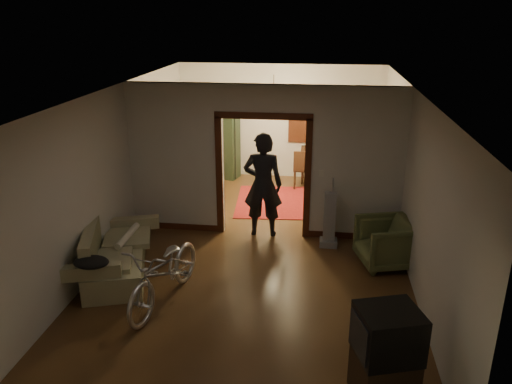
% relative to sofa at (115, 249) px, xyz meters
% --- Properties ---
extents(floor, '(5.00, 8.50, 0.01)m').
position_rel_sofa_xyz_m(floor, '(2.15, 1.12, -0.44)').
color(floor, '#3B2412').
rests_on(floor, ground).
extents(ceiling, '(5.00, 8.50, 0.01)m').
position_rel_sofa_xyz_m(ceiling, '(2.15, 1.12, 2.36)').
color(ceiling, white).
rests_on(ceiling, floor).
extents(wall_back, '(5.00, 0.02, 2.80)m').
position_rel_sofa_xyz_m(wall_back, '(2.15, 5.37, 0.96)').
color(wall_back, beige).
rests_on(wall_back, floor).
extents(wall_left, '(0.02, 8.50, 2.80)m').
position_rel_sofa_xyz_m(wall_left, '(-0.35, 1.12, 0.96)').
color(wall_left, beige).
rests_on(wall_left, floor).
extents(wall_right, '(0.02, 8.50, 2.80)m').
position_rel_sofa_xyz_m(wall_right, '(4.65, 1.12, 0.96)').
color(wall_right, beige).
rests_on(wall_right, floor).
extents(partition_wall, '(5.00, 0.14, 2.80)m').
position_rel_sofa_xyz_m(partition_wall, '(2.15, 1.87, 0.96)').
color(partition_wall, beige).
rests_on(partition_wall, floor).
extents(door_casing, '(1.74, 0.20, 2.32)m').
position_rel_sofa_xyz_m(door_casing, '(2.15, 1.87, 0.66)').
color(door_casing, '#3B190D').
rests_on(door_casing, floor).
extents(far_window, '(0.98, 0.06, 1.28)m').
position_rel_sofa_xyz_m(far_window, '(2.85, 5.33, 1.11)').
color(far_window, black).
rests_on(far_window, wall_back).
extents(chandelier, '(0.24, 0.24, 0.24)m').
position_rel_sofa_xyz_m(chandelier, '(2.15, 3.62, 1.91)').
color(chandelier, '#FFE0A5').
rests_on(chandelier, ceiling).
extents(light_switch, '(0.08, 0.01, 0.12)m').
position_rel_sofa_xyz_m(light_switch, '(3.20, 1.79, 0.81)').
color(light_switch, silver).
rests_on(light_switch, partition_wall).
extents(sofa, '(1.40, 2.07, 0.87)m').
position_rel_sofa_xyz_m(sofa, '(0.00, 0.00, 0.00)').
color(sofa, '#797850').
rests_on(sofa, floor).
extents(rolled_paper, '(0.11, 0.85, 0.11)m').
position_rel_sofa_xyz_m(rolled_paper, '(0.10, 0.30, 0.09)').
color(rolled_paper, beige).
rests_on(rolled_paper, sofa).
extents(jacket, '(0.50, 0.38, 0.15)m').
position_rel_sofa_xyz_m(jacket, '(0.05, -0.91, 0.24)').
color(jacket, black).
rests_on(jacket, sofa).
extents(bicycle, '(1.04, 1.99, 0.99)m').
position_rel_sofa_xyz_m(bicycle, '(1.04, -0.72, 0.06)').
color(bicycle, silver).
rests_on(bicycle, floor).
extents(armchair, '(1.07, 1.05, 0.79)m').
position_rel_sofa_xyz_m(armchair, '(4.30, 0.87, -0.04)').
color(armchair, '#515C34').
rests_on(armchair, floor).
extents(tv_stand, '(0.74, 0.71, 0.55)m').
position_rel_sofa_xyz_m(tv_stand, '(3.95, -2.24, -0.16)').
color(tv_stand, black).
rests_on(tv_stand, floor).
extents(crt_tv, '(0.77, 0.73, 0.54)m').
position_rel_sofa_xyz_m(crt_tv, '(3.95, -2.24, 0.38)').
color(crt_tv, black).
rests_on(crt_tv, tv_stand).
extents(vacuum, '(0.36, 0.31, 1.02)m').
position_rel_sofa_xyz_m(vacuum, '(3.38, 1.45, 0.07)').
color(vacuum, gray).
rests_on(vacuum, floor).
extents(person, '(0.73, 0.49, 1.97)m').
position_rel_sofa_xyz_m(person, '(2.15, 1.80, 0.55)').
color(person, black).
rests_on(person, floor).
extents(oriental_rug, '(1.66, 2.10, 0.02)m').
position_rel_sofa_xyz_m(oriental_rug, '(2.14, 3.49, -0.43)').
color(oriental_rug, maroon).
rests_on(oriental_rug, floor).
extents(locker, '(0.91, 0.66, 1.64)m').
position_rel_sofa_xyz_m(locker, '(0.72, 5.11, 0.38)').
color(locker, '#1F2D1B').
rests_on(locker, floor).
extents(globe, '(0.30, 0.30, 0.30)m').
position_rel_sofa_xyz_m(globe, '(0.72, 5.11, 1.50)').
color(globe, '#1E5972').
rests_on(globe, locker).
extents(desk, '(1.18, 0.78, 0.82)m').
position_rel_sofa_xyz_m(desk, '(3.26, 5.02, -0.03)').
color(desk, black).
rests_on(desk, floor).
extents(desk_chair, '(0.46, 0.46, 0.94)m').
position_rel_sofa_xyz_m(desk_chair, '(2.77, 4.54, 0.03)').
color(desk_chair, black).
rests_on(desk_chair, floor).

